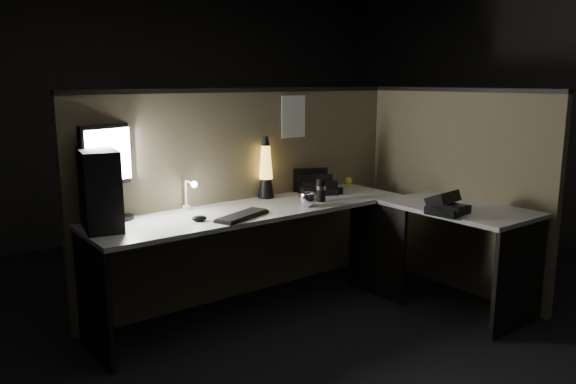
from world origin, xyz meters
TOP-DOWN VIEW (x-y plane):
  - floor at (0.00, 0.00)m, footprint 6.00×6.00m
  - room_shell at (0.00, 0.00)m, footprint 6.00×6.00m
  - partition_back at (0.00, 0.93)m, footprint 2.66×0.06m
  - partition_right at (1.33, 0.10)m, footprint 0.06×1.66m
  - desk at (0.18, 0.25)m, footprint 2.60×1.60m
  - pc_tower at (-1.16, 0.74)m, footprint 0.28×0.47m
  - monitor at (-1.01, 0.88)m, footprint 0.45×0.21m
  - keyboard at (-0.37, 0.43)m, footprint 0.43×0.27m
  - mouse at (-0.63, 0.52)m, footprint 0.11×0.10m
  - clip_lamp at (-0.54, 0.80)m, footprint 0.04×0.16m
  - organizer at (0.51, 0.76)m, footprint 0.35×0.33m
  - lava_lamp at (0.10, 0.84)m, footprint 0.12×0.12m
  - travel_mug at (0.34, 0.50)m, footprint 0.07×0.07m
  - steel_mug at (0.16, 0.43)m, footprint 0.15×0.15m
  - figurine at (0.90, 0.81)m, footprint 0.06×0.06m
  - pinned_paper at (0.40, 0.90)m, footprint 0.22×0.00m
  - desk_phone at (0.76, -0.27)m, footprint 0.27×0.28m

SIDE VIEW (x-z plane):
  - floor at x=0.00m, z-range 0.00..0.00m
  - desk at x=0.18m, z-range 0.22..0.95m
  - keyboard at x=-0.37m, z-range 0.73..0.75m
  - mouse at x=-0.63m, z-range 0.73..0.77m
  - partition_back at x=0.00m, z-range 0.00..1.50m
  - partition_right at x=1.33m, z-range 0.00..1.50m
  - organizer at x=0.51m, z-range 0.67..0.88m
  - figurine at x=0.90m, z-range 0.75..0.80m
  - steel_mug at x=0.16m, z-range 0.73..0.83m
  - desk_phone at x=0.76m, z-range 0.71..0.86m
  - travel_mug at x=0.34m, z-range 0.73..0.89m
  - clip_lamp at x=-0.54m, z-range 0.75..0.96m
  - lava_lamp at x=0.10m, z-range 0.69..1.15m
  - pc_tower at x=-1.16m, z-range 0.73..1.20m
  - monitor at x=-1.01m, z-range 0.79..1.39m
  - pinned_paper at x=0.40m, z-range 1.15..1.47m
  - room_shell at x=0.00m, z-range -1.38..4.62m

